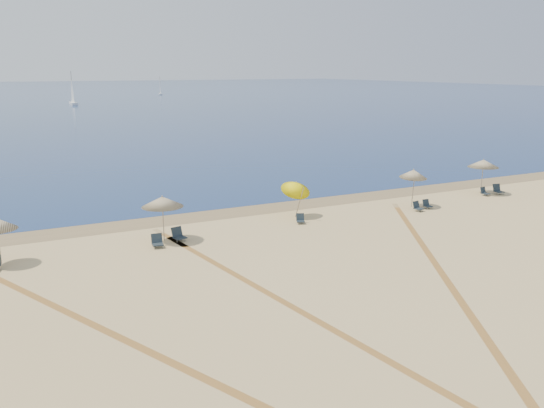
{
  "coord_description": "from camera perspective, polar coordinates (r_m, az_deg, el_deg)",
  "views": [
    {
      "loc": [
        -14.34,
        -9.14,
        9.21
      ],
      "look_at": [
        0.0,
        20.0,
        1.3
      ],
      "focal_mm": 36.98,
      "sensor_mm": 36.0,
      "label": 1
    }
  ],
  "objects": [
    {
      "name": "wet_sand",
      "position": [
        37.27,
        -2.72,
        -0.63
      ],
      "size": [
        500.0,
        500.0,
        0.0
      ],
      "primitive_type": "plane",
      "color": "olive",
      "rests_on": "ground"
    },
    {
      "name": "sailboat_1",
      "position": [
        206.37,
        -11.31,
        11.4
      ],
      "size": [
        2.03,
        4.39,
        6.33
      ],
      "rotation": [
        0.0,
        0.0,
        -0.23
      ],
      "color": "white",
      "rests_on": "ocean"
    },
    {
      "name": "chair_9",
      "position": [
        45.3,
        22.0,
        1.37
      ],
      "size": [
        0.7,
        0.79,
        0.74
      ],
      "rotation": [
        0.0,
        0.0,
        -0.13
      ],
      "color": "black",
      "rests_on": "ground"
    },
    {
      "name": "tire_tracks",
      "position": [
        22.49,
        2.85,
        -10.49
      ],
      "size": [
        52.64,
        40.26,
        0.0
      ],
      "color": "tan",
      "rests_on": "ground"
    },
    {
      "name": "chair_6",
      "position": [
        38.24,
        14.6,
        -0.27
      ],
      "size": [
        0.6,
        0.68,
        0.63
      ],
      "rotation": [
        0.0,
        0.0,
        0.14
      ],
      "color": "black",
      "rests_on": "ground"
    },
    {
      "name": "chair_3",
      "position": [
        30.21,
        -11.61,
        -3.75
      ],
      "size": [
        0.65,
        0.74,
        0.69
      ],
      "rotation": [
        0.0,
        0.0,
        -0.12
      ],
      "color": "black",
      "rests_on": "ground"
    },
    {
      "name": "umbrella_5",
      "position": [
        44.73,
        20.72,
        3.88
      ],
      "size": [
        2.26,
        2.26,
        2.62
      ],
      "color": "gray",
      "rests_on": "ground"
    },
    {
      "name": "ocean",
      "position": [
        234.76,
        -23.08,
        10.37
      ],
      "size": [
        500.0,
        500.0,
        0.0
      ],
      "primitive_type": "plane",
      "color": "#0C2151",
      "rests_on": "ground"
    },
    {
      "name": "umbrella_2",
      "position": [
        30.77,
        -11.1,
        0.23
      ],
      "size": [
        2.25,
        2.25,
        2.53
      ],
      "color": "gray",
      "rests_on": "ground"
    },
    {
      "name": "chair_8",
      "position": [
        44.39,
        20.81,
        1.17
      ],
      "size": [
        0.6,
        0.67,
        0.62
      ],
      "rotation": [
        0.0,
        0.0,
        0.15
      ],
      "color": "black",
      "rests_on": "ground"
    },
    {
      "name": "chair_7",
      "position": [
        39.14,
        15.5,
        -0.04
      ],
      "size": [
        0.5,
        0.58,
        0.59
      ],
      "rotation": [
        0.0,
        0.0,
        -0.02
      ],
      "color": "black",
      "rests_on": "ground"
    },
    {
      "name": "chair_4",
      "position": [
        31.07,
        -9.51,
        -3.12
      ],
      "size": [
        0.77,
        0.85,
        0.74
      ],
      "rotation": [
        0.0,
        0.0,
        0.24
      ],
      "color": "black",
      "rests_on": "ground"
    },
    {
      "name": "umbrella_4",
      "position": [
        38.93,
        14.2,
        3.0
      ],
      "size": [
        1.85,
        1.89,
        2.62
      ],
      "color": "gray",
      "rests_on": "ground"
    },
    {
      "name": "chair_5",
      "position": [
        34.12,
        2.91,
        -1.54
      ],
      "size": [
        0.66,
        0.71,
        0.59
      ],
      "rotation": [
        0.0,
        0.0,
        -0.38
      ],
      "color": "black",
      "rests_on": "ground"
    },
    {
      "name": "sailboat_0",
      "position": [
        154.96,
        -19.64,
        10.45
      ],
      "size": [
        1.62,
        5.73,
        8.47
      ],
      "rotation": [
        0.0,
        0.0,
        0.03
      ],
      "color": "white",
      "rests_on": "ocean"
    },
    {
      "name": "umbrella_3",
      "position": [
        35.12,
        2.49,
        1.75
      ],
      "size": [
        1.86,
        1.93,
        2.63
      ],
      "color": "gray",
      "rests_on": "ground"
    }
  ]
}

